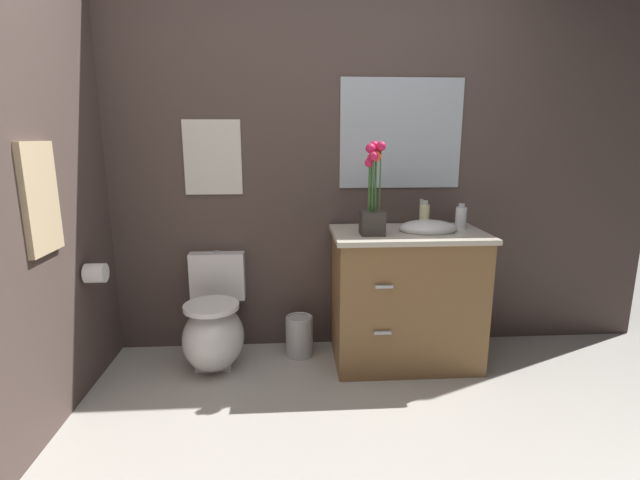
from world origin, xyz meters
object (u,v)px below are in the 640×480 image
Objects in this scene: toilet at (214,328)px; trash_bin at (299,336)px; wall_poster at (213,157)px; soap_bottle at (425,216)px; toilet_paper_roll at (96,273)px; flower_vase at (373,199)px; lotion_bottle at (461,217)px; hanging_towel at (40,198)px; vanity_cabinet at (406,296)px; wall_mirror at (401,134)px.

toilet is 2.54× the size of trash_bin.
wall_poster reaches higher than toilet.
toilet_paper_roll is at bearing -172.81° from soap_bottle.
toilet_paper_roll reaches higher than trash_bin.
toilet_paper_roll is (-1.59, -0.10, -0.39)m from flower_vase.
lotion_bottle is 0.34× the size of wall_poster.
hanging_towel reaches higher than flower_vase.
toilet is 1.26× the size of flower_vase.
vanity_cabinet is (1.22, -0.03, 0.20)m from toilet.
trash_bin is 1.30m from wall_poster.
vanity_cabinet reaches higher than trash_bin.
toilet_paper_roll is at bearing -173.76° from lotion_bottle.
wall_poster reaches higher than lotion_bottle.
wall_mirror is (0.24, 0.37, 0.38)m from flower_vase.
flower_vase reaches higher than lotion_bottle.
wall_poster is 0.59× the size of wall_mirror.
flower_vase is 0.41m from soap_bottle.
toilet is at bearing -178.47° from lotion_bottle.
flower_vase is 3.39× the size of lotion_bottle.
vanity_cabinet is 0.61m from lotion_bottle.
soap_bottle reaches higher than toilet.
toilet is 1.74m from wall_mirror.
hanging_towel is at bearing -139.71° from toilet.
flower_vase reaches higher than vanity_cabinet.
toilet is 1.26m from hanging_towel.
vanity_cabinet is at bearing -9.60° from trash_bin.
lotion_bottle is 0.31× the size of hanging_towel.
flower_vase is at bearing -163.43° from vanity_cabinet.
flower_vase is at bearing -123.35° from wall_mirror.
wall_poster reaches higher than vanity_cabinet.
toilet_paper_roll is (-1.83, -0.46, -0.77)m from wall_mirror.
soap_bottle is 0.57m from wall_mirror.
trash_bin is 0.52× the size of hanging_towel.
wall_mirror is at bearing 12.37° from toilet.
wall_poster reaches higher than flower_vase.
flower_vase is at bearing -166.60° from lotion_bottle.
vanity_cabinet is at bearing -13.52° from wall_poster.
wall_mirror reaches higher than hanging_towel.
vanity_cabinet is at bearing 16.57° from flower_vase.
toilet is 1.72m from lotion_bottle.
soap_bottle is 0.66× the size of trash_bin.
hanging_towel is (-0.67, -0.56, 0.91)m from toilet.
wall_mirror is at bearing 14.74° from trash_bin.
soap_bottle reaches higher than trash_bin.
flower_vase is (-0.24, -0.07, 0.63)m from vanity_cabinet.
wall_mirror is (-0.35, 0.23, 0.52)m from lotion_bottle.
wall_mirror reaches higher than vanity_cabinet.
hanging_towel is at bearing -164.20° from flower_vase.
toilet_paper_roll is (-1.15, -0.29, 0.54)m from trash_bin.
lotion_bottle reaches higher than toilet.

